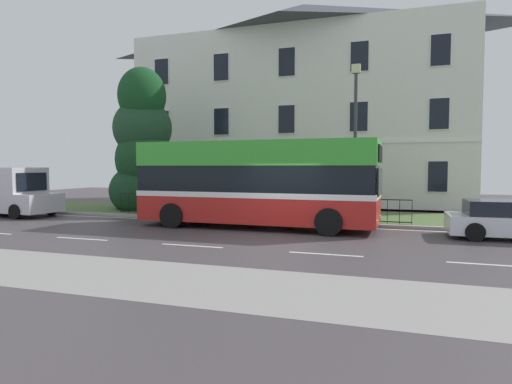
# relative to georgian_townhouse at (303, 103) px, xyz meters

# --- Properties ---
(ground_plane) EXTENTS (60.00, 56.00, 0.18)m
(ground_plane) POSITION_rel_georgian_townhouse_xyz_m (2.32, -13.74, -6.49)
(ground_plane) COLOR #453E43
(georgian_townhouse) EXTENTS (20.24, 8.31, 12.64)m
(georgian_townhouse) POSITION_rel_georgian_townhouse_xyz_m (0.00, 0.00, 0.00)
(georgian_townhouse) COLOR silver
(georgian_townhouse) RESTS_ON ground_plane
(iron_verge_railing) EXTENTS (13.26, 0.04, 0.97)m
(iron_verge_railing) POSITION_rel_georgian_townhouse_xyz_m (-0.00, -10.29, -5.85)
(iron_verge_railing) COLOR black
(iron_verge_railing) RESTS_ON ground_plane
(evergreen_tree) EXTENTS (3.47, 3.41, 7.86)m
(evergreen_tree) POSITION_rel_georgian_townhouse_xyz_m (-6.80, -8.03, -3.27)
(evergreen_tree) COLOR #423328
(evergreen_tree) RESTS_ON ground_plane
(single_decker_bus) EXTENTS (9.24, 2.74, 3.32)m
(single_decker_bus) POSITION_rel_georgian_townhouse_xyz_m (0.91, -12.14, -4.73)
(single_decker_bus) COLOR #B3201C
(single_decker_bus) RESTS_ON ground_plane
(white_panel_van) EXTENTS (5.21, 2.44, 2.32)m
(white_panel_van) POSITION_rel_georgian_townhouse_xyz_m (-12.01, -11.93, -5.28)
(white_panel_van) COLOR silver
(white_panel_van) RESTS_ON ground_plane
(parked_hatchback_00) EXTENTS (4.07, 2.01, 1.26)m
(parked_hatchback_00) POSITION_rel_georgian_townhouse_xyz_m (9.65, -12.08, -5.86)
(parked_hatchback_00) COLOR silver
(parked_hatchback_00) RESTS_ON ground_plane
(street_lamp_post) EXTENTS (0.36, 0.24, 6.49)m
(street_lamp_post) POSITION_rel_georgian_townhouse_xyz_m (4.33, -9.29, -2.62)
(street_lamp_post) COLOR #333338
(street_lamp_post) RESTS_ON ground_plane
(litter_bin) EXTENTS (0.55, 0.55, 1.17)m
(litter_bin) POSITION_rel_georgian_townhouse_xyz_m (0.09, -9.83, -5.77)
(litter_bin) COLOR black
(litter_bin) RESTS_ON ground_plane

